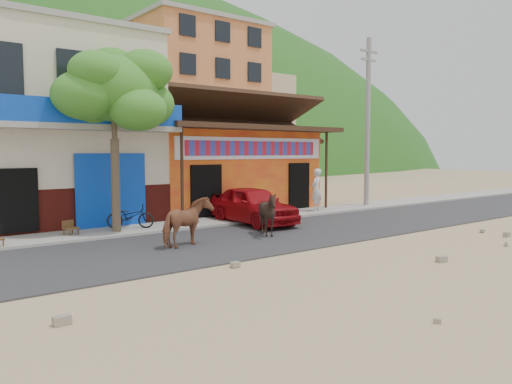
% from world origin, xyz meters
% --- Properties ---
extents(ground, '(120.00, 120.00, 0.00)m').
position_xyz_m(ground, '(0.00, 0.00, 0.00)').
color(ground, '#9E825B').
rests_on(ground, ground).
extents(road, '(60.00, 5.00, 0.04)m').
position_xyz_m(road, '(0.00, 2.50, 0.02)').
color(road, '#28282B').
rests_on(road, ground).
extents(sidewalk, '(60.00, 2.00, 0.12)m').
position_xyz_m(sidewalk, '(0.00, 6.00, 0.06)').
color(sidewalk, gray).
rests_on(sidewalk, ground).
extents(dance_club, '(8.00, 6.00, 3.60)m').
position_xyz_m(dance_club, '(2.00, 10.00, 1.80)').
color(dance_club, orange).
rests_on(dance_club, ground).
extents(cafe_building, '(7.00, 6.00, 7.00)m').
position_xyz_m(cafe_building, '(-5.50, 10.00, 3.50)').
color(cafe_building, beige).
rests_on(cafe_building, ground).
extents(apartment_front, '(9.00, 9.00, 12.00)m').
position_xyz_m(apartment_front, '(9.00, 24.00, 6.00)').
color(apartment_front, '#CC723F').
rests_on(apartment_front, ground).
extents(apartment_rear, '(8.00, 8.00, 10.00)m').
position_xyz_m(apartment_rear, '(18.00, 30.00, 5.00)').
color(apartment_rear, tan).
rests_on(apartment_rear, ground).
extents(tree, '(3.00, 3.00, 6.00)m').
position_xyz_m(tree, '(-4.60, 5.80, 3.12)').
color(tree, '#2D721E').
rests_on(tree, sidewalk).
extents(utility_pole, '(0.24, 0.24, 8.00)m').
position_xyz_m(utility_pole, '(8.20, 6.00, 4.12)').
color(utility_pole, gray).
rests_on(utility_pole, sidewalk).
extents(cow_tan, '(1.79, 1.27, 1.38)m').
position_xyz_m(cow_tan, '(-3.92, 2.44, 0.73)').
color(cow_tan, brown).
rests_on(cow_tan, road).
extents(cow_dark, '(1.59, 1.51, 1.39)m').
position_xyz_m(cow_dark, '(-0.99, 2.40, 0.74)').
color(cow_dark, black).
rests_on(cow_dark, road).
extents(red_car, '(1.87, 4.21, 1.41)m').
position_xyz_m(red_car, '(0.26, 4.80, 0.74)').
color(red_car, '#9E0B12').
rests_on(red_car, road).
extents(scooter, '(1.62, 1.25, 0.82)m').
position_xyz_m(scooter, '(-4.00, 6.06, 0.53)').
color(scooter, black).
rests_on(scooter, sidewalk).
extents(pedestrian, '(0.80, 0.69, 1.86)m').
position_xyz_m(pedestrian, '(4.50, 5.75, 1.05)').
color(pedestrian, silver).
rests_on(pedestrian, sidewalk).
extents(cafe_chair_left, '(0.48, 0.48, 0.83)m').
position_xyz_m(cafe_chair_left, '(-6.00, 6.01, 0.53)').
color(cafe_chair_left, '#4E361A').
rests_on(cafe_chair_left, sidewalk).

